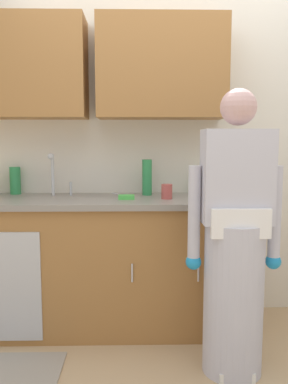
# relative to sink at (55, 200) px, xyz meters

# --- Properties ---
(ground_plane) EXTENTS (9.00, 9.00, 0.00)m
(ground_plane) POSITION_rel_sink_xyz_m (0.81, -0.71, -0.93)
(ground_plane) COLOR tan
(kitchen_wall_with_uppers) EXTENTS (4.80, 0.44, 2.70)m
(kitchen_wall_with_uppers) POSITION_rel_sink_xyz_m (0.67, 0.29, 0.55)
(kitchen_wall_with_uppers) COLOR silver
(kitchen_wall_with_uppers) RESTS_ON ground
(counter_cabinet) EXTENTS (1.90, 0.62, 0.90)m
(counter_cabinet) POSITION_rel_sink_xyz_m (0.26, -0.01, -0.48)
(counter_cabinet) COLOR #9E6B38
(counter_cabinet) RESTS_ON ground
(countertop) EXTENTS (1.96, 0.66, 0.04)m
(countertop) POSITION_rel_sink_xyz_m (0.26, -0.01, -0.01)
(countertop) COLOR gray
(countertop) RESTS_ON counter_cabinet
(sink) EXTENTS (0.50, 0.36, 0.35)m
(sink) POSITION_rel_sink_xyz_m (0.00, 0.00, 0.00)
(sink) COLOR #B7BABF
(sink) RESTS_ON counter_cabinet
(person_at_sink) EXTENTS (0.55, 0.34, 1.62)m
(person_at_sink) POSITION_rel_sink_xyz_m (1.13, -0.62, -0.23)
(person_at_sink) COLOR white
(person_at_sink) RESTS_ON ground
(bottle_dish_liquid) EXTENTS (0.07, 0.07, 0.18)m
(bottle_dish_liquid) POSITION_rel_sink_xyz_m (1.07, 0.17, 0.11)
(bottle_dish_liquid) COLOR #2D8C4C
(bottle_dish_liquid) RESTS_ON countertop
(bottle_cleaner_spray) EXTENTS (0.07, 0.07, 0.26)m
(bottle_cleaner_spray) POSITION_rel_sink_xyz_m (0.65, 0.15, 0.15)
(bottle_cleaner_spray) COLOR #2D8C4C
(bottle_cleaner_spray) RESTS_ON countertop
(bottle_water_tall) EXTENTS (0.08, 0.08, 0.21)m
(bottle_water_tall) POSITION_rel_sink_xyz_m (-0.34, 0.23, 0.12)
(bottle_water_tall) COLOR #2D8C4C
(bottle_water_tall) RESTS_ON countertop
(cup_by_sink) EXTENTS (0.08, 0.08, 0.10)m
(cup_by_sink) POSITION_rel_sink_xyz_m (0.78, -0.06, 0.07)
(cup_by_sink) COLOR #B24C47
(cup_by_sink) RESTS_ON countertop
(knife_on_counter) EXTENTS (0.12, 0.23, 0.01)m
(knife_on_counter) POSITION_rel_sink_xyz_m (0.45, 0.14, 0.02)
(knife_on_counter) COLOR silver
(knife_on_counter) RESTS_ON countertop
(sponge) EXTENTS (0.11, 0.07, 0.03)m
(sponge) POSITION_rel_sink_xyz_m (0.51, -0.08, 0.03)
(sponge) COLOR #4CBF4C
(sponge) RESTS_ON countertop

